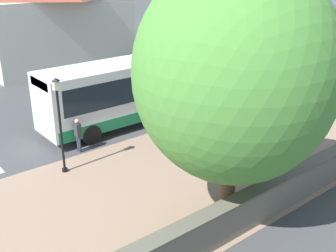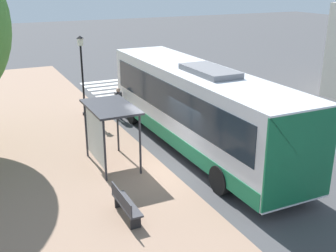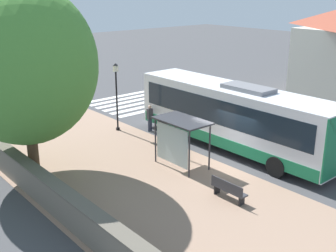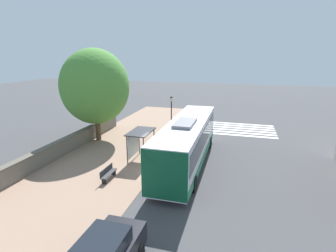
{
  "view_description": "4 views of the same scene",
  "coord_description": "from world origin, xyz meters",
  "px_view_note": "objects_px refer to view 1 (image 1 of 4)",
  "views": [
    {
      "loc": [
        -16.19,
        14.52,
        8.61
      ],
      "look_at": [
        -1.61,
        2.68,
        0.94
      ],
      "focal_mm": 45.0,
      "sensor_mm": 36.0,
      "label": 1
    },
    {
      "loc": [
        -6.33,
        -13.05,
        6.84
      ],
      "look_at": [
        0.93,
        1.96,
        0.98
      ],
      "focal_mm": 45.0,
      "sensor_mm": 36.0,
      "label": 2
    },
    {
      "loc": [
        -14.7,
        -12.78,
        8.38
      ],
      "look_at": [
        -0.43,
        3.9,
        1.14
      ],
      "focal_mm": 45.0,
      "sensor_mm": 36.0,
      "label": 3
    },
    {
      "loc": [
        5.56,
        -16.93,
        8.19
      ],
      "look_at": [
        0.0,
        2.87,
        2.52
      ],
      "focal_mm": 28.0,
      "sensor_mm": 36.0,
      "label": 4
    }
  ],
  "objects_px": {
    "bus": "(147,86)",
    "pedestrian": "(78,133)",
    "bench": "(255,117)",
    "parked_car_behind_bus": "(283,72)",
    "shade_tree": "(235,73)",
    "bus_shelter": "(194,101)",
    "street_lamp_near": "(59,118)"
  },
  "relations": [
    {
      "from": "pedestrian",
      "to": "parked_car_behind_bus",
      "type": "distance_m",
      "value": 16.57
    },
    {
      "from": "bus",
      "to": "pedestrian",
      "type": "height_order",
      "value": "bus"
    },
    {
      "from": "bus",
      "to": "shade_tree",
      "type": "bearing_deg",
      "value": 159.19
    },
    {
      "from": "bus_shelter",
      "to": "bench",
      "type": "xyz_separation_m",
      "value": [
        -0.76,
        -3.84,
        -1.5
      ]
    },
    {
      "from": "shade_tree",
      "to": "bus",
      "type": "bearing_deg",
      "value": -20.81
    },
    {
      "from": "bus_shelter",
      "to": "parked_car_behind_bus",
      "type": "height_order",
      "value": "bus_shelter"
    },
    {
      "from": "bus_shelter",
      "to": "parked_car_behind_bus",
      "type": "bearing_deg",
      "value": -74.98
    },
    {
      "from": "bus_shelter",
      "to": "bench",
      "type": "distance_m",
      "value": 4.19
    },
    {
      "from": "pedestrian",
      "to": "shade_tree",
      "type": "distance_m",
      "value": 9.22
    },
    {
      "from": "bus",
      "to": "street_lamp_near",
      "type": "distance_m",
      "value": 7.28
    },
    {
      "from": "bench",
      "to": "shade_tree",
      "type": "bearing_deg",
      "value": 123.9
    },
    {
      "from": "bus",
      "to": "parked_car_behind_bus",
      "type": "bearing_deg",
      "value": -93.94
    },
    {
      "from": "bench",
      "to": "shade_tree",
      "type": "height_order",
      "value": "shade_tree"
    },
    {
      "from": "bench",
      "to": "parked_car_behind_bus",
      "type": "xyz_separation_m",
      "value": [
        3.81,
        -7.53,
        0.44
      ]
    },
    {
      "from": "parked_car_behind_bus",
      "to": "bench",
      "type": "bearing_deg",
      "value": 116.84
    },
    {
      "from": "bench",
      "to": "parked_car_behind_bus",
      "type": "relative_size",
      "value": 0.37
    },
    {
      "from": "bus_shelter",
      "to": "street_lamp_near",
      "type": "bearing_deg",
      "value": 82.74
    },
    {
      "from": "bus_shelter",
      "to": "street_lamp_near",
      "type": "distance_m",
      "value": 6.68
    },
    {
      "from": "street_lamp_near",
      "to": "pedestrian",
      "type": "bearing_deg",
      "value": -45.75
    },
    {
      "from": "street_lamp_near",
      "to": "parked_car_behind_bus",
      "type": "distance_m",
      "value": 18.18
    },
    {
      "from": "bus_shelter",
      "to": "pedestrian",
      "type": "relative_size",
      "value": 1.66
    },
    {
      "from": "bench",
      "to": "parked_car_behind_bus",
      "type": "bearing_deg",
      "value": -63.16
    },
    {
      "from": "bench",
      "to": "parked_car_behind_bus",
      "type": "height_order",
      "value": "parked_car_behind_bus"
    },
    {
      "from": "bench",
      "to": "shade_tree",
      "type": "xyz_separation_m",
      "value": [
        -5.04,
        7.51,
        4.74
      ]
    },
    {
      "from": "shade_tree",
      "to": "parked_car_behind_bus",
      "type": "height_order",
      "value": "shade_tree"
    },
    {
      "from": "bus",
      "to": "pedestrian",
      "type": "bearing_deg",
      "value": 107.16
    },
    {
      "from": "bus_shelter",
      "to": "street_lamp_near",
      "type": "xyz_separation_m",
      "value": [
        0.84,
        6.61,
        0.49
      ]
    },
    {
      "from": "bus_shelter",
      "to": "bench",
      "type": "height_order",
      "value": "bus_shelter"
    },
    {
      "from": "pedestrian",
      "to": "bench",
      "type": "distance_m",
      "value": 9.51
    },
    {
      "from": "bench",
      "to": "bus_shelter",
      "type": "bearing_deg",
      "value": 78.82
    },
    {
      "from": "bus",
      "to": "bus_shelter",
      "type": "relative_size",
      "value": 4.45
    },
    {
      "from": "bus_shelter",
      "to": "street_lamp_near",
      "type": "relative_size",
      "value": 0.66
    }
  ]
}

